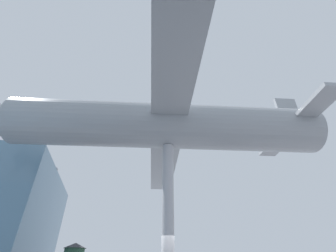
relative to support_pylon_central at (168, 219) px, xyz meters
name	(u,v)px	position (x,y,z in m)	size (l,w,h in m)	color
support_pylon_central	(168,219)	(0.00, 0.00, 0.00)	(0.47, 0.47, 6.20)	#B7B7BC
suspended_airplane	(164,126)	(0.03, 0.19, 4.20)	(19.48, 15.61, 3.07)	#93999E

